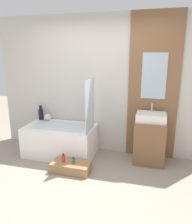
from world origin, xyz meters
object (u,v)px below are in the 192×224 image
at_px(bathtub, 61,140).
at_px(vase_round_light, 48,117).
at_px(wooden_step_bench, 71,167).
at_px(vase_tall_dark, 41,114).
at_px(bottle_soap_primary, 63,158).
at_px(sink, 151,117).
at_px(bottle_soap_secondary, 73,161).

height_order(bathtub, vase_round_light, vase_round_light).
height_order(wooden_step_bench, vase_tall_dark, vase_tall_dark).
bearing_deg(bottle_soap_primary, bathtub, 117.59).
relative_size(sink, bottle_soap_secondary, 4.82).
xyz_separation_m(vase_tall_dark, bottle_soap_secondary, (1.02, -0.85, -0.49)).
distance_m(wooden_step_bench, bottle_soap_primary, 0.19).
bearing_deg(bottle_soap_secondary, vase_tall_dark, 140.21).
bearing_deg(bottle_soap_primary, sink, 27.12).
height_order(vase_round_light, bottle_soap_primary, vase_round_light).
xyz_separation_m(wooden_step_bench, bottle_soap_secondary, (0.05, 0.00, 0.13)).
bearing_deg(bathtub, vase_tall_dark, 152.56).
xyz_separation_m(wooden_step_bench, vase_round_light, (-0.82, 0.83, 0.56)).
distance_m(sink, vase_tall_dark, 2.21).
xyz_separation_m(sink, vase_tall_dark, (-2.20, 0.16, -0.14)).
xyz_separation_m(wooden_step_bench, vase_tall_dark, (-0.98, 0.85, 0.62)).
height_order(vase_tall_dark, vase_round_light, vase_tall_dark).
bearing_deg(bathtub, bottle_soap_secondary, -50.22).
bearing_deg(bottle_soap_secondary, wooden_step_bench, 180.00).
bearing_deg(vase_tall_dark, bottle_soap_primary, -45.15).
xyz_separation_m(wooden_step_bench, sink, (1.23, 0.69, 0.76)).
xyz_separation_m(sink, bottle_soap_primary, (-1.35, -0.69, -0.62)).
height_order(bathtub, bottle_soap_secondary, bathtub).
distance_m(bathtub, bottle_soap_secondary, 0.74).
height_order(vase_round_light, bottle_soap_secondary, vase_round_light).
relative_size(sink, vase_tall_dark, 1.68).
bearing_deg(vase_round_light, wooden_step_bench, -45.64).
bearing_deg(bottle_soap_primary, bottle_soap_secondary, 0.00).
bearing_deg(bathtub, sink, 4.42).
xyz_separation_m(sink, bottle_soap_secondary, (-1.18, -0.69, -0.63)).
distance_m(vase_round_light, bottle_soap_primary, 1.16).
relative_size(vase_tall_dark, vase_round_light, 2.20).
height_order(vase_tall_dark, bottle_soap_secondary, vase_tall_dark).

